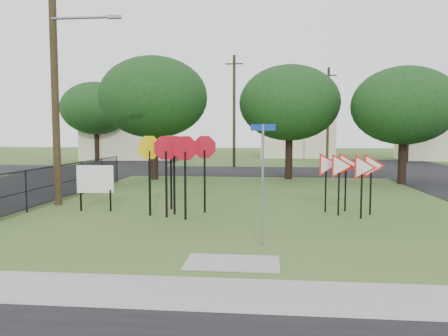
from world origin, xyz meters
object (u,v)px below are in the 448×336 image
Objects in this scene: stop_sign_cluster at (175,156)px; info_board at (95,181)px; yield_sign_cluster at (349,168)px; street_name_sign at (263,176)px.

stop_sign_cluster is 3.12m from info_board.
yield_sign_cluster is 8.81m from info_board.
yield_sign_cluster reaches higher than info_board.
yield_sign_cluster is (2.84, 4.38, -0.13)m from street_name_sign.
stop_sign_cluster is 1.65× the size of info_board.
info_board is (-2.96, 0.38, -0.90)m from stop_sign_cluster.
street_name_sign is at bearing -122.98° from yield_sign_cluster.
stop_sign_cluster is (-2.98, 3.76, 0.27)m from street_name_sign.
street_name_sign is 5.23m from yield_sign_cluster.
info_board is at bearing 172.77° from stop_sign_cluster.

